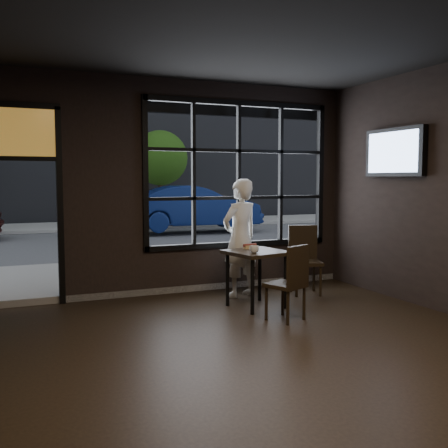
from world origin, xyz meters
name	(u,v)px	position (x,y,z in m)	size (l,w,h in m)	color
floor	(279,374)	(0.00, 0.00, -0.01)	(6.00, 7.00, 0.02)	black
ceiling	(282,3)	(0.00, 0.00, 3.21)	(6.00, 7.00, 0.02)	black
window_frame	(239,174)	(1.20, 3.50, 1.80)	(3.06, 0.12, 2.28)	black
stained_transom	(10,132)	(-2.10, 3.50, 2.35)	(1.20, 0.06, 0.70)	orange
street_asphalt	(50,213)	(0.00, 24.00, -0.02)	(60.00, 41.00, 0.04)	#545456
building_across	(47,58)	(0.00, 23.00, 7.50)	(28.00, 12.00, 15.00)	#5B5956
cafe_table	(256,279)	(0.89, 2.24, 0.39)	(0.72, 0.72, 0.77)	black
chair_near	(285,282)	(0.93, 1.52, 0.47)	(0.41, 0.41, 0.94)	black
chair_window	(306,260)	(1.94, 2.68, 0.51)	(0.44, 0.44, 1.02)	black
man	(240,238)	(0.97, 2.94, 0.87)	(0.63, 0.41, 1.73)	white
hotdog	(250,247)	(0.90, 2.46, 0.80)	(0.20, 0.08, 0.06)	tan
cup	(254,249)	(0.77, 2.07, 0.82)	(0.12, 0.12, 0.10)	silver
tv	(395,152)	(2.93, 1.95, 2.11)	(0.13, 1.17, 0.68)	black
navy_car	(193,208)	(3.38, 11.75, 0.81)	(1.49, 4.29, 1.41)	#0B1A4C
tree_right	(160,158)	(3.32, 15.28, 2.50)	(2.08, 2.08, 3.55)	#332114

